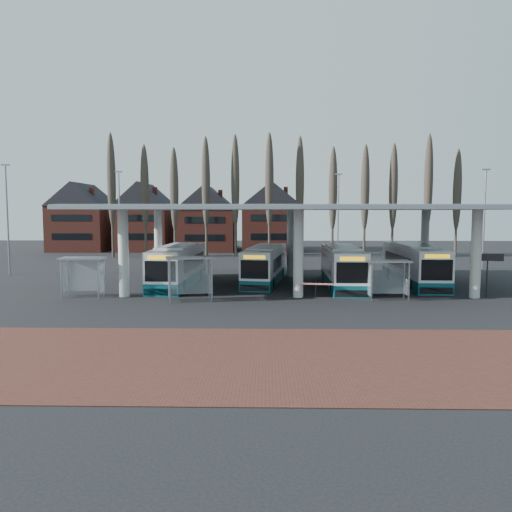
{
  "coord_description": "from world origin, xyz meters",
  "views": [
    {
      "loc": [
        -2.15,
        -31.39,
        5.84
      ],
      "look_at": [
        -2.99,
        7.0,
        2.43
      ],
      "focal_mm": 35.0,
      "sensor_mm": 36.0,
      "label": 1
    }
  ],
  "objects_px": {
    "bus_0": "(179,266)",
    "shelter_0": "(84,268)",
    "bus_2": "(342,267)",
    "bus_3": "(413,265)",
    "shelter_2": "(388,271)",
    "bus_1": "(265,265)",
    "shelter_1": "(190,269)"
  },
  "relations": [
    {
      "from": "bus_1",
      "to": "shelter_2",
      "type": "bearing_deg",
      "value": -36.68
    },
    {
      "from": "bus_0",
      "to": "shelter_0",
      "type": "distance_m",
      "value": 7.98
    },
    {
      "from": "shelter_0",
      "to": "bus_2",
      "type": "bearing_deg",
      "value": 16.18
    },
    {
      "from": "shelter_0",
      "to": "shelter_1",
      "type": "bearing_deg",
      "value": -9.78
    },
    {
      "from": "bus_1",
      "to": "shelter_2",
      "type": "xyz_separation_m",
      "value": [
        8.2,
        -8.11,
        0.49
      ]
    },
    {
      "from": "shelter_2",
      "to": "bus_2",
      "type": "bearing_deg",
      "value": 108.74
    },
    {
      "from": "bus_0",
      "to": "shelter_2",
      "type": "distance_m",
      "value": 16.45
    },
    {
      "from": "bus_0",
      "to": "bus_3",
      "type": "distance_m",
      "value": 19.02
    },
    {
      "from": "bus_1",
      "to": "bus_2",
      "type": "relative_size",
      "value": 0.97
    },
    {
      "from": "bus_1",
      "to": "bus_2",
      "type": "xyz_separation_m",
      "value": [
        6.06,
        -2.11,
        0.07
      ]
    },
    {
      "from": "bus_1",
      "to": "bus_2",
      "type": "height_order",
      "value": "bus_2"
    },
    {
      "from": "shelter_1",
      "to": "shelter_2",
      "type": "distance_m",
      "value": 13.16
    },
    {
      "from": "bus_1",
      "to": "bus_3",
      "type": "distance_m",
      "value": 12.07
    },
    {
      "from": "shelter_0",
      "to": "shelter_2",
      "type": "relative_size",
      "value": 1.03
    },
    {
      "from": "bus_0",
      "to": "shelter_0",
      "type": "xyz_separation_m",
      "value": [
        -5.55,
        -5.72,
        0.48
      ]
    },
    {
      "from": "bus_3",
      "to": "shelter_0",
      "type": "xyz_separation_m",
      "value": [
        -24.54,
        -6.74,
        0.46
      ]
    },
    {
      "from": "bus_3",
      "to": "shelter_0",
      "type": "bearing_deg",
      "value": -163.88
    },
    {
      "from": "bus_0",
      "to": "shelter_0",
      "type": "height_order",
      "value": "bus_0"
    },
    {
      "from": "bus_1",
      "to": "shelter_1",
      "type": "xyz_separation_m",
      "value": [
        -4.94,
        -8.75,
        0.69
      ]
    },
    {
      "from": "bus_2",
      "to": "shelter_2",
      "type": "xyz_separation_m",
      "value": [
        2.14,
        -5.99,
        0.42
      ]
    },
    {
      "from": "bus_1",
      "to": "shelter_1",
      "type": "distance_m",
      "value": 10.07
    },
    {
      "from": "shelter_0",
      "to": "shelter_1",
      "type": "xyz_separation_m",
      "value": [
        7.55,
        -1.33,
        0.13
      ]
    },
    {
      "from": "bus_0",
      "to": "shelter_2",
      "type": "bearing_deg",
      "value": -20.63
    },
    {
      "from": "bus_2",
      "to": "bus_3",
      "type": "height_order",
      "value": "bus_3"
    },
    {
      "from": "shelter_1",
      "to": "bus_0",
      "type": "bearing_deg",
      "value": 92.11
    },
    {
      "from": "bus_0",
      "to": "shelter_1",
      "type": "xyz_separation_m",
      "value": [
        2.0,
        -7.05,
        0.61
      ]
    },
    {
      "from": "bus_2",
      "to": "bus_3",
      "type": "xyz_separation_m",
      "value": [
        5.99,
        1.44,
        0.04
      ]
    },
    {
      "from": "bus_1",
      "to": "shelter_0",
      "type": "xyz_separation_m",
      "value": [
        -12.49,
        -7.41,
        0.56
      ]
    },
    {
      "from": "bus_2",
      "to": "shelter_0",
      "type": "height_order",
      "value": "bus_2"
    },
    {
      "from": "bus_1",
      "to": "shelter_1",
      "type": "bearing_deg",
      "value": -111.47
    },
    {
      "from": "bus_1",
      "to": "bus_2",
      "type": "distance_m",
      "value": 6.42
    },
    {
      "from": "bus_0",
      "to": "shelter_2",
      "type": "height_order",
      "value": "bus_0"
    }
  ]
}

